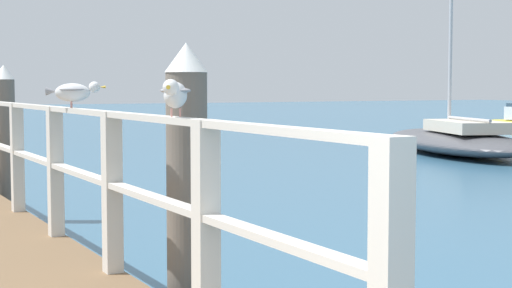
# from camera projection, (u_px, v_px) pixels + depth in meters

# --- Properties ---
(dock_piling_near) EXTENTS (0.29, 0.29, 2.16)m
(dock_piling_near) POSITION_uv_depth(u_px,v_px,m) (187.00, 200.00, 5.35)
(dock_piling_near) COLOR #6B6056
(dock_piling_near) RESTS_ON ground_plane
(dock_piling_far) EXTENTS (0.29, 0.29, 2.16)m
(dock_piling_far) POSITION_uv_depth(u_px,v_px,m) (5.00, 143.00, 10.75)
(dock_piling_far) COLOR #6B6056
(dock_piling_far) RESTS_ON ground_plane
(seagull_foreground) EXTENTS (0.29, 0.43, 0.21)m
(seagull_foreground) POSITION_uv_depth(u_px,v_px,m) (175.00, 94.00, 4.49)
(seagull_foreground) COLOR white
(seagull_foreground) RESTS_ON pier_railing
(seagull_background) EXTENTS (0.46, 0.25, 0.21)m
(seagull_background) POSITION_uv_depth(u_px,v_px,m) (74.00, 91.00, 6.37)
(seagull_background) COLOR white
(seagull_background) RESTS_ON pier_railing
(boat_1) EXTENTS (5.01, 7.89, 7.46)m
(boat_1) POSITION_uv_depth(u_px,v_px,m) (455.00, 140.00, 21.79)
(boat_1) COLOR #4C4C51
(boat_1) RESTS_ON ground_plane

